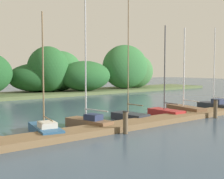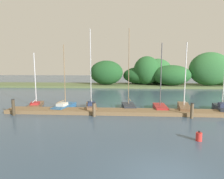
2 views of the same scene
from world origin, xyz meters
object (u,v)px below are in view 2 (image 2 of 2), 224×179
object	(u,v)px
sailboat_1	(65,106)
sailboat_6	(222,108)
sailboat_4	(160,107)
sailboat_5	(184,107)
sailboat_0	(36,104)
sailboat_3	(128,105)
mooring_piling_1	(94,109)
mooring_piling_0	(13,107)
channel_buoy_0	(199,137)
mooring_piling_2	(192,111)
sailboat_2	(91,105)

from	to	relation	value
sailboat_1	sailboat_6	distance (m)	16.11
sailboat_4	sailboat_5	bearing A→B (deg)	-85.87
sailboat_0	sailboat_3	distance (m)	10.30
sailboat_4	sailboat_6	bearing A→B (deg)	-91.94
sailboat_5	mooring_piling_1	world-z (taller)	sailboat_5
sailboat_5	sailboat_6	bearing A→B (deg)	-85.51
sailboat_5	mooring_piling_1	size ratio (longest dim) A/B	5.41
sailboat_3	sailboat_1	bearing A→B (deg)	89.13
sailboat_5	mooring_piling_0	bearing A→B (deg)	112.36
mooring_piling_0	mooring_piling_1	bearing A→B (deg)	0.48
sailboat_0	mooring_piling_0	world-z (taller)	sailboat_0
sailboat_3	mooring_piling_1	bearing A→B (deg)	129.91
sailboat_5	channel_buoy_0	size ratio (longest dim) A/B	10.71
sailboat_4	sailboat_6	world-z (taller)	sailboat_6
sailboat_3	mooring_piling_2	size ratio (longest dim) A/B	6.12
mooring_piling_0	channel_buoy_0	distance (m)	15.63
sailboat_1	mooring_piling_2	xyz separation A→B (m)	(12.19, -2.79, 0.35)
sailboat_1	mooring_piling_0	bearing A→B (deg)	135.75
mooring_piling_1	sailboat_2	bearing A→B (deg)	105.04
mooring_piling_1	mooring_piling_0	bearing A→B (deg)	-179.52
sailboat_5	sailboat_4	bearing A→B (deg)	104.64
sailboat_5	sailboat_6	distance (m)	3.65
sailboat_2	channel_buoy_0	xyz separation A→B (m)	(8.02, -7.73, -0.16)
sailboat_0	sailboat_5	size ratio (longest dim) A/B	0.86
sailboat_5	mooring_piling_0	xyz separation A→B (m)	(-16.44, -3.03, 0.39)
sailboat_0	mooring_piling_1	world-z (taller)	sailboat_0
sailboat_0	sailboat_4	bearing A→B (deg)	-106.96
mooring_piling_2	channel_buoy_0	distance (m)	5.13
sailboat_4	mooring_piling_0	bearing A→B (deg)	103.17
sailboat_5	mooring_piling_0	world-z (taller)	sailboat_5
mooring_piling_1	sailboat_5	bearing A→B (deg)	18.38
sailboat_4	mooring_piling_1	xyz separation A→B (m)	(-6.46, -2.85, 0.28)
sailboat_5	channel_buoy_0	bearing A→B (deg)	-179.60
mooring_piling_0	sailboat_0	bearing A→B (deg)	83.36
sailboat_2	sailboat_6	world-z (taller)	sailboat_2
mooring_piling_0	sailboat_2	bearing A→B (deg)	22.10
sailboat_0	sailboat_2	size ratio (longest dim) A/B	0.72
mooring_piling_1	sailboat_4	bearing A→B (deg)	23.79
mooring_piling_1	mooring_piling_2	distance (m)	8.62
sailboat_3	mooring_piling_0	size ratio (longest dim) A/B	5.53
sailboat_1	sailboat_2	world-z (taller)	sailboat_2
sailboat_4	sailboat_5	size ratio (longest dim) A/B	0.99
sailboat_6	mooring_piling_0	bearing A→B (deg)	109.47
mooring_piling_1	sailboat_0	bearing A→B (deg)	153.58
channel_buoy_0	sailboat_4	bearing A→B (deg)	96.02
sailboat_1	sailboat_5	size ratio (longest dim) A/B	0.98
sailboat_1	mooring_piling_0	size ratio (longest dim) A/B	4.44
sailboat_6	sailboat_0	bearing A→B (deg)	99.20
sailboat_3	mooring_piling_1	xyz separation A→B (m)	(-3.20, -3.33, 0.30)
sailboat_3	mooring_piling_0	world-z (taller)	sailboat_3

